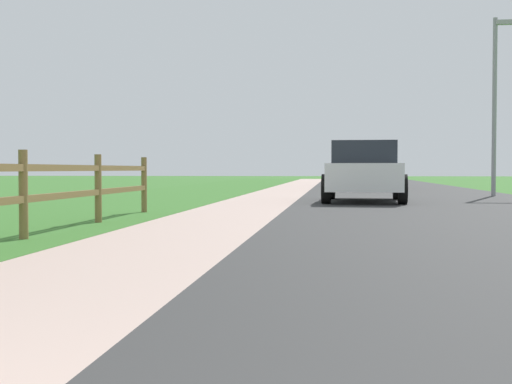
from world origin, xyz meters
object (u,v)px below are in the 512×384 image
at_px(parked_suv_white, 364,172).
at_px(parked_car_blue, 356,171).
at_px(parked_car_beige, 368,172).
at_px(street_lamp, 498,89).

distance_m(parked_suv_white, parked_car_blue, 17.71).
relative_size(parked_suv_white, parked_car_blue, 0.90).
height_order(parked_suv_white, parked_car_beige, parked_suv_white).
height_order(parked_suv_white, parked_car_blue, parked_suv_white).
bearing_deg(parked_suv_white, parked_car_beige, 86.79).
relative_size(parked_suv_white, street_lamp, 0.77).
bearing_deg(street_lamp, parked_car_beige, 121.19).
height_order(parked_suv_white, street_lamp, street_lamp).
bearing_deg(parked_car_beige, street_lamp, -58.81).
xyz_separation_m(parked_suv_white, street_lamp, (4.38, 4.19, 2.62)).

